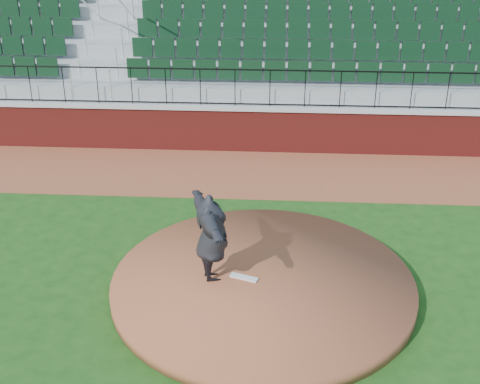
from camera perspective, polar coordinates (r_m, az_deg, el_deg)
name	(u,v)px	position (r m, az deg, el deg)	size (l,w,h in m)	color
ground	(235,291)	(11.67, -0.46, -8.97)	(90.00, 90.00, 0.00)	#194213
warning_track	(249,172)	(16.40, 0.84, 1.80)	(34.00, 3.20, 0.01)	brown
field_wall	(252,130)	(17.66, 1.10, 5.65)	(34.00, 0.35, 1.20)	maroon
wall_cap	(252,107)	(17.45, 1.12, 7.66)	(34.00, 0.45, 0.10)	#B7B7B7
wall_railing	(252,88)	(17.29, 1.13, 9.40)	(34.00, 0.05, 1.00)	black
seating_stands	(256,47)	(19.80, 1.50, 12.98)	(34.00, 5.10, 4.60)	gray
concourse_wall	(260,16)	(22.46, 1.79, 15.66)	(34.00, 0.50, 5.50)	maroon
pitchers_mound	(263,284)	(11.65, 2.07, -8.34)	(5.52, 5.52, 0.25)	brown
pitching_rubber	(244,277)	(11.56, 0.35, -7.74)	(0.52, 0.13, 0.03)	silver
pitcher	(212,237)	(11.15, -2.57, -4.14)	(2.09, 0.57, 1.70)	black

